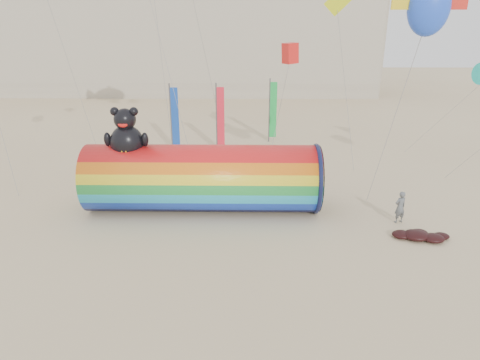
{
  "coord_description": "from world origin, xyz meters",
  "views": [
    {
      "loc": [
        0.77,
        -17.37,
        9.39
      ],
      "look_at": [
        0.5,
        1.5,
        2.4
      ],
      "focal_mm": 32.0,
      "sensor_mm": 36.0,
      "label": 1
    }
  ],
  "objects_px": {
    "windsock_assembly": "(202,176)",
    "kite_handler": "(400,207)",
    "hotel_building": "(155,15)",
    "fabric_bundle": "(420,236)"
  },
  "relations": [
    {
      "from": "windsock_assembly",
      "to": "kite_handler",
      "type": "xyz_separation_m",
      "value": [
        9.87,
        -1.51,
        -1.01
      ]
    },
    {
      "from": "hotel_building",
      "to": "windsock_assembly",
      "type": "height_order",
      "value": "hotel_building"
    },
    {
      "from": "hotel_building",
      "to": "fabric_bundle",
      "type": "height_order",
      "value": "hotel_building"
    },
    {
      "from": "windsock_assembly",
      "to": "hotel_building",
      "type": "bearing_deg",
      "value": 103.92
    },
    {
      "from": "hotel_building",
      "to": "kite_handler",
      "type": "distance_m",
      "value": 49.36
    },
    {
      "from": "kite_handler",
      "to": "fabric_bundle",
      "type": "height_order",
      "value": "kite_handler"
    },
    {
      "from": "windsock_assembly",
      "to": "kite_handler",
      "type": "relative_size",
      "value": 7.28
    },
    {
      "from": "kite_handler",
      "to": "fabric_bundle",
      "type": "relative_size",
      "value": 0.63
    },
    {
      "from": "kite_handler",
      "to": "fabric_bundle",
      "type": "xyz_separation_m",
      "value": [
        0.43,
        -1.74,
        -0.65
      ]
    },
    {
      "from": "windsock_assembly",
      "to": "fabric_bundle",
      "type": "distance_m",
      "value": 10.93
    }
  ]
}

